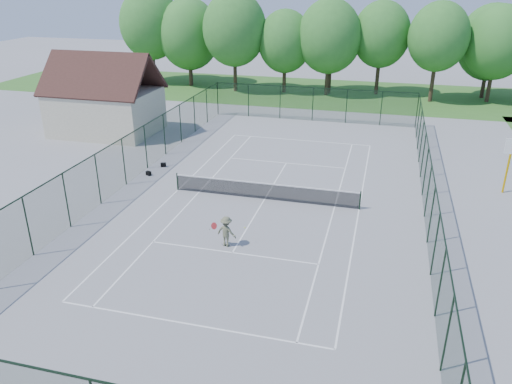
% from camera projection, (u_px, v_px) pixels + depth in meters
% --- Properties ---
extents(ground, '(140.00, 140.00, 0.00)m').
position_uv_depth(ground, '(265.00, 199.00, 29.37)').
color(ground, gray).
rests_on(ground, ground).
extents(grass_far, '(80.00, 16.00, 0.01)m').
position_uv_depth(grass_far, '(329.00, 93.00, 55.98)').
color(grass_far, '#3D752A').
rests_on(grass_far, ground).
extents(court_lines, '(11.05, 23.85, 0.01)m').
position_uv_depth(court_lines, '(265.00, 199.00, 29.37)').
color(court_lines, white).
rests_on(court_lines, ground).
extents(tennis_net, '(11.08, 0.08, 1.10)m').
position_uv_depth(tennis_net, '(265.00, 190.00, 29.14)').
color(tennis_net, black).
rests_on(tennis_net, ground).
extents(fence_enclosure, '(18.05, 36.05, 3.02)m').
position_uv_depth(fence_enclosure, '(265.00, 175.00, 28.75)').
color(fence_enclosure, '#1A3721').
rests_on(fence_enclosure, ground).
extents(utility_building, '(8.60, 6.27, 6.63)m').
position_uv_depth(utility_building, '(104.00, 95.00, 40.74)').
color(utility_building, beige).
rests_on(utility_building, ground).
extents(tree_line_far, '(39.40, 6.40, 9.70)m').
position_uv_depth(tree_line_far, '(332.00, 38.00, 53.60)').
color(tree_line_far, '#402D1F').
rests_on(tree_line_far, ground).
extents(sports_bag_a, '(0.39, 0.31, 0.27)m').
position_uv_depth(sports_bag_a, '(149.00, 173.00, 32.84)').
color(sports_bag_a, black).
rests_on(sports_bag_a, ground).
extents(sports_bag_b, '(0.41, 0.33, 0.28)m').
position_uv_depth(sports_bag_b, '(163.00, 165.00, 34.31)').
color(sports_bag_b, black).
rests_on(sports_bag_b, ground).
extents(tennis_player, '(1.73, 0.89, 1.55)m').
position_uv_depth(tennis_player, '(226.00, 231.00, 24.01)').
color(tennis_player, '#606348').
rests_on(tennis_player, ground).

